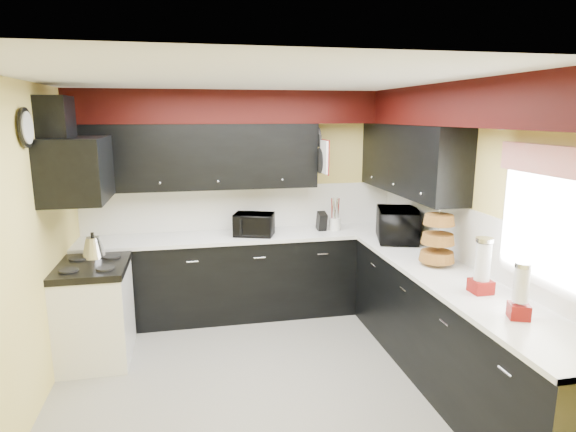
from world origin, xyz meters
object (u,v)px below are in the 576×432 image
Objects in this scene: toaster_oven at (254,224)px; knife_block at (322,222)px; microwave at (398,225)px; utensil_crock at (335,224)px; kettle at (93,247)px.

toaster_oven is 2.01× the size of knife_block.
knife_block is (-0.67, 0.58, -0.06)m from microwave.
microwave is 0.89m from knife_block.
microwave is (1.46, -0.51, 0.04)m from toaster_oven.
toaster_oven is 1.55m from microwave.
kettle reaches higher than utensil_crock.
microwave is 0.77m from utensil_crock.
knife_block is at bearing 23.83° from toaster_oven.
kettle is (-1.59, -0.46, -0.04)m from toaster_oven.
microwave reaches higher than kettle.
knife_block reaches higher than utensil_crock.
microwave is at bearing -1.04° from kettle.
microwave is 2.86× the size of knife_block.
utensil_crock is (0.95, 0.06, -0.05)m from toaster_oven.
microwave is 2.76× the size of kettle.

